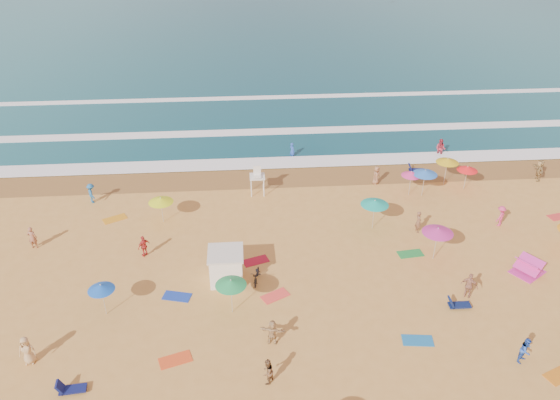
{
  "coord_description": "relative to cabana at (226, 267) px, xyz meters",
  "views": [
    {
      "loc": [
        -5.5,
        -28.67,
        21.93
      ],
      "look_at": [
        -2.92,
        6.0,
        1.5
      ],
      "focal_mm": 35.0,
      "sensor_mm": 36.0,
      "label": 1
    }
  ],
  "objects": [
    {
      "name": "beach_umbrellas",
      "position": [
        9.59,
        0.48,
        1.09
      ],
      "size": [
        60.1,
        26.88,
        0.73
      ],
      "color": "#C32B86",
      "rests_on": "ground"
    },
    {
      "name": "surf_foam",
      "position": [
        6.84,
        22.49,
        -0.9
      ],
      "size": [
        200.0,
        18.7,
        0.05
      ],
      "color": "white",
      "rests_on": "ground"
    },
    {
      "name": "ocean",
      "position": [
        6.84,
        85.17,
        -1.0
      ],
      "size": [
        220.0,
        140.0,
        0.18
      ],
      "primitive_type": "cube",
      "color": "#0C4756",
      "rests_on": "ground"
    },
    {
      "name": "beachgoers",
      "position": [
        9.19,
        4.63,
        -0.2
      ],
      "size": [
        39.98,
        26.75,
        2.12
      ],
      "color": "#A06C4A",
      "rests_on": "ground"
    },
    {
      "name": "towels",
      "position": [
        4.71,
        -1.75,
        -0.98
      ],
      "size": [
        35.45,
        18.78,
        0.03
      ],
      "color": "#E8491D",
      "rests_on": "ground"
    },
    {
      "name": "bicycle",
      "position": [
        1.9,
        -0.3,
        -0.53
      ],
      "size": [
        0.92,
        1.89,
        0.95
      ],
      "primitive_type": "imported",
      "rotation": [
        0.0,
        0.0,
        -0.17
      ],
      "color": "black",
      "rests_on": "ground"
    },
    {
      "name": "loungers",
      "position": [
        15.25,
        -2.51,
        -0.83
      ],
      "size": [
        41.12,
        25.39,
        0.34
      ],
      "color": "#101650",
      "rests_on": "ground"
    },
    {
      "name": "cabana_roof",
      "position": [
        0.0,
        0.0,
        1.06
      ],
      "size": [
        2.2,
        2.2,
        0.12
      ],
      "primitive_type": "cube",
      "color": "silver",
      "rests_on": "cabana"
    },
    {
      "name": "wet_sand",
      "position": [
        6.84,
        13.67,
        -0.99
      ],
      "size": [
        220.0,
        220.0,
        0.0
      ],
      "primitive_type": "plane",
      "color": "olive",
      "rests_on": "ground"
    },
    {
      "name": "lifeguard_stand",
      "position": [
        2.37,
        10.9,
        0.05
      ],
      "size": [
        1.2,
        1.2,
        2.1
      ],
      "primitive_type": null,
      "color": "white",
      "rests_on": "ground"
    },
    {
      "name": "ground",
      "position": [
        6.84,
        1.17,
        -1.0
      ],
      "size": [
        220.0,
        220.0,
        0.0
      ],
      "primitive_type": "plane",
      "color": "gold",
      "rests_on": "ground"
    },
    {
      "name": "cabana",
      "position": [
        0.0,
        0.0,
        0.0
      ],
      "size": [
        2.0,
        2.0,
        2.0
      ],
      "primitive_type": "cube",
      "color": "white",
      "rests_on": "ground"
    }
  ]
}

